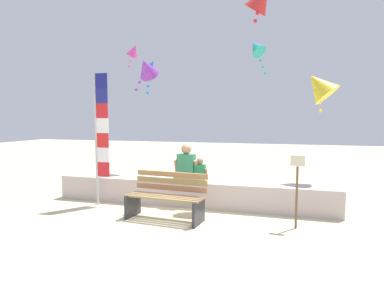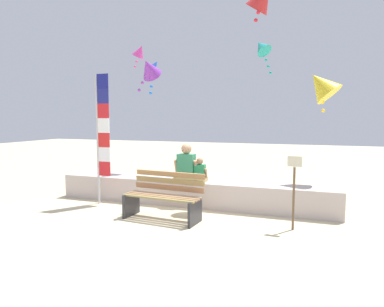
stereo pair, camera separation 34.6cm
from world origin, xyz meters
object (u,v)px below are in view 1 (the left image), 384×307
object	(u,v)px
kite_blue	(150,68)
kite_teal	(256,48)
person_child	(200,172)
kite_magenta	(134,51)
park_bench	(166,198)
flag_banner	(100,132)
kite_yellow	(319,85)
kite_purple	(146,68)
person_adult	(186,166)
sign_post	(297,186)

from	to	relation	value
kite_blue	kite_teal	bearing A→B (deg)	34.68
person_child	kite_magenta	bearing A→B (deg)	133.79
park_bench	flag_banner	world-z (taller)	flag_banner
park_bench	kite_yellow	size ratio (longest dim) A/B	1.56
person_child	kite_magenta	distance (m)	5.66
kite_purple	kite_magenta	world-z (taller)	kite_magenta
kite_yellow	kite_purple	xyz separation A→B (m)	(-4.07, 0.02, 0.54)
person_child	kite_teal	world-z (taller)	kite_teal
person_adult	kite_blue	world-z (taller)	kite_blue
kite_yellow	kite_teal	world-z (taller)	kite_teal
kite_magenta	kite_blue	world-z (taller)	kite_magenta
kite_magenta	sign_post	world-z (taller)	kite_magenta
flag_banner	park_bench	bearing A→B (deg)	-18.78
person_adult	kite_magenta	size ratio (longest dim) A/B	0.97
kite_yellow	sign_post	distance (m)	2.67
park_bench	kite_yellow	xyz separation A→B (m)	(2.78, 2.01, 2.22)
kite_purple	sign_post	distance (m)	4.77
park_bench	kite_purple	xyz separation A→B (m)	(-1.29, 2.03, 2.76)
person_adult	sign_post	world-z (taller)	person_adult
park_bench	sign_post	size ratio (longest dim) A/B	1.21
person_adult	kite_yellow	bearing A→B (deg)	17.98
person_child	kite_magenta	size ratio (longest dim) A/B	0.61
kite_yellow	kite_teal	distance (m)	3.29
flag_banner	kite_yellow	distance (m)	4.87
person_adult	kite_yellow	size ratio (longest dim) A/B	0.82
park_bench	kite_magenta	world-z (taller)	kite_magenta
person_adult	flag_banner	distance (m)	2.04
flag_banner	kite_magenta	distance (m)	4.66
park_bench	kite_blue	bearing A→B (deg)	118.87
kite_yellow	kite_teal	xyz separation A→B (m)	(-1.64, 2.51, 1.37)
sign_post	kite_teal	bearing A→B (deg)	105.63
sign_post	person_child	bearing A→B (deg)	153.98
person_child	kite_yellow	xyz separation A→B (m)	(2.42, 0.89, 1.87)
kite_yellow	park_bench	bearing A→B (deg)	-144.18
person_adult	sign_post	distance (m)	2.53
park_bench	person_adult	world-z (taller)	person_adult
kite_purple	sign_post	world-z (taller)	kite_purple
kite_yellow	person_adult	bearing A→B (deg)	-162.02
person_child	park_bench	bearing A→B (deg)	-107.73
person_adult	kite_magenta	bearing A→B (deg)	130.83
flag_banner	kite_purple	bearing A→B (deg)	71.37
kite_yellow	kite_blue	world-z (taller)	kite_blue
person_child	kite_purple	distance (m)	3.06
kite_magenta	kite_yellow	bearing A→B (deg)	-23.33
kite_magenta	kite_teal	bearing A→B (deg)	1.44
flag_banner	kite_purple	xyz separation A→B (m)	(0.48, 1.43, 1.54)
flag_banner	kite_purple	size ratio (longest dim) A/B	3.15
flag_banner	kite_yellow	world-z (taller)	kite_yellow
park_bench	person_adult	distance (m)	1.21
person_child	sign_post	xyz separation A→B (m)	(2.01, -0.98, 0.01)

